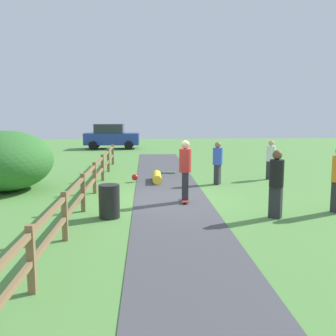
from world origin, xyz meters
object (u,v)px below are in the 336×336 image
(bystander_white, at_px, (271,158))
(bystander_blue, at_px, (218,161))
(skater_fallen, at_px, (155,177))
(parked_car_blue, at_px, (111,136))
(skateboard_loose, at_px, (167,172))
(bush_large, at_px, (6,161))
(trash_bin, at_px, (109,201))
(skater_riding, at_px, (185,168))
(bystander_black, at_px, (276,181))

(bystander_white, xyz_separation_m, bystander_blue, (-2.46, -1.08, 0.02))
(skater_fallen, relative_size, bystander_blue, 0.93)
(parked_car_blue, bearing_deg, skateboard_loose, -74.28)
(parked_car_blue, bearing_deg, bush_large, -98.22)
(trash_bin, bearing_deg, parked_car_blue, 94.67)
(skater_riding, bearing_deg, parked_car_blue, 101.66)
(bystander_white, xyz_separation_m, parked_car_blue, (-7.93, 14.65, 0.06))
(bush_large, xyz_separation_m, skateboard_loose, (6.01, 3.52, -0.99))
(bystander_blue, height_order, bystander_black, bystander_black)
(trash_bin, relative_size, parked_car_blue, 0.21)
(skateboard_loose, bearing_deg, bystander_blue, -56.96)
(skater_fallen, bearing_deg, skater_riding, -77.24)
(bush_large, xyz_separation_m, trash_bin, (4.05, -4.05, -0.63))
(skater_riding, height_order, skater_fallen, skater_riding)
(skater_fallen, distance_m, bystander_blue, 2.61)
(bush_large, distance_m, bystander_blue, 7.87)
(bystander_blue, bearing_deg, skater_riding, -117.18)
(bystander_white, bearing_deg, skater_fallen, -174.98)
(skateboard_loose, height_order, parked_car_blue, parked_car_blue)
(bystander_black, bearing_deg, bush_large, 153.05)
(bush_large, height_order, skateboard_loose, bush_large)
(skateboard_loose, distance_m, parked_car_blue, 13.45)
(skater_riding, relative_size, skater_fallen, 1.24)
(skater_fallen, xyz_separation_m, skateboard_loose, (0.60, 2.16, -0.11))
(bush_large, distance_m, parked_car_blue, 16.62)
(trash_bin, xyz_separation_m, bystander_black, (4.44, -0.26, 0.57))
(bush_large, distance_m, skateboard_loose, 7.04)
(bush_large, relative_size, parked_car_blue, 0.93)
(skater_riding, relative_size, skateboard_loose, 2.35)
(bystander_blue, relative_size, bystander_black, 0.92)
(bush_large, relative_size, skateboard_loose, 4.83)
(bystander_black, bearing_deg, parked_car_blue, 106.41)
(bystander_white, relative_size, parked_car_blue, 0.39)
(bush_large, relative_size, bystander_blue, 2.37)
(skateboard_loose, distance_m, bystander_blue, 3.45)
(bush_large, distance_m, bystander_black, 9.52)
(skateboard_loose, distance_m, bystander_white, 4.70)
(skater_fallen, height_order, bystander_white, bystander_white)
(bystander_white, relative_size, bystander_black, 0.90)
(skater_fallen, height_order, bystander_black, bystander_black)
(bystander_blue, bearing_deg, bystander_white, 23.71)
(bystander_blue, height_order, parked_car_blue, parked_car_blue)
(skater_riding, distance_m, bystander_white, 5.81)
(bystander_black, bearing_deg, skater_fallen, 118.43)
(bystander_white, height_order, bystander_black, bystander_black)
(bystander_black, bearing_deg, bystander_white, 73.48)
(bystander_blue, bearing_deg, skateboard_loose, 123.04)
(skateboard_loose, bearing_deg, bush_large, -149.62)
(parked_car_blue, bearing_deg, trash_bin, -85.33)
(parked_car_blue, bearing_deg, bystander_black, -73.59)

